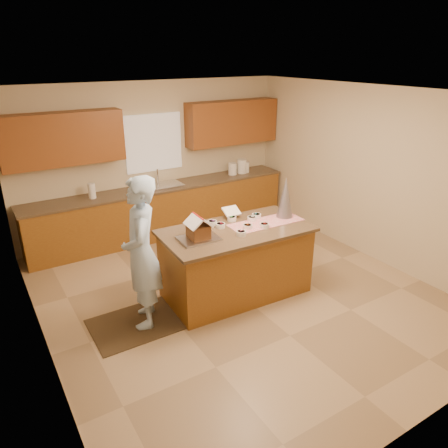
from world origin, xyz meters
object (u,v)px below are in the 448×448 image
(island_base, at_px, (236,263))
(boy, at_px, (142,253))
(gingerbread_house, at_px, (198,229))
(tinsel_tree, at_px, (285,197))

(island_base, xyz_separation_m, boy, (-1.32, 0.03, 0.48))
(boy, xyz_separation_m, gingerbread_house, (0.73, -0.06, 0.16))
(tinsel_tree, relative_size, boy, 0.31)
(boy, bearing_deg, island_base, 110.66)
(island_base, relative_size, gingerbread_house, 6.17)
(island_base, relative_size, boy, 1.01)
(tinsel_tree, bearing_deg, island_base, -178.80)
(island_base, height_order, boy, boy)
(gingerbread_house, bearing_deg, tinsel_tree, 1.83)
(island_base, relative_size, tinsel_tree, 3.27)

